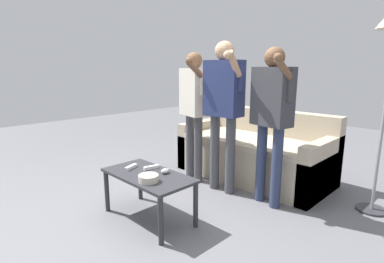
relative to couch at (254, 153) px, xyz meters
name	(u,v)px	position (x,y,z in m)	size (l,w,h in m)	color
ground_plane	(164,214)	(-0.02, -1.50, -0.31)	(12.00, 12.00, 0.00)	slate
couch	(254,153)	(0.00, 0.00, 0.00)	(1.87, 0.90, 0.84)	#B7A88E
coffee_table	(148,181)	(-0.05, -1.64, 0.06)	(0.89, 0.46, 0.43)	#2D2D33
snack_bowl	(148,178)	(0.10, -1.76, 0.16)	(0.17, 0.17, 0.06)	beige
game_remote_nunchuk	(165,171)	(0.04, -1.52, 0.15)	(0.06, 0.09, 0.05)	white
player_left	(194,102)	(-0.49, -0.62, 0.67)	(0.45, 0.41, 1.56)	#47474C
player_center	(223,100)	(0.00, -0.66, 0.73)	(0.50, 0.38, 1.65)	#47474C
player_right	(272,109)	(0.55, -0.59, 0.68)	(0.46, 0.39, 1.57)	#2D3856
game_remote_wand_near	(131,167)	(-0.29, -1.67, 0.14)	(0.08, 0.16, 0.03)	white
game_remote_wand_far	(151,167)	(-0.14, -1.54, 0.14)	(0.07, 0.16, 0.03)	white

